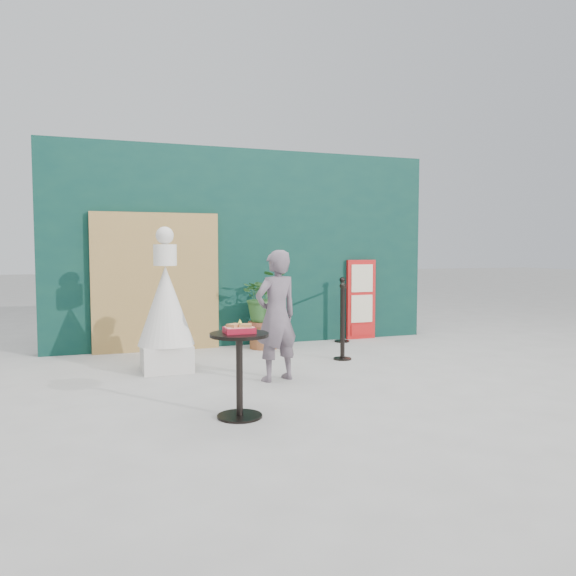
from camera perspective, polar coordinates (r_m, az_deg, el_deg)
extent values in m
plane|color=#ADAAA5|center=(5.97, 3.92, -10.39)|extent=(60.00, 60.00, 0.00)
cube|color=#0A2D29|center=(8.76, -4.28, 4.11)|extent=(6.00, 0.30, 3.00)
cube|color=tan|center=(8.31, -13.24, 0.57)|extent=(1.80, 0.08, 2.00)
imported|color=slate|center=(6.30, -1.19, -2.82)|extent=(0.61, 0.49, 1.47)
cube|color=red|center=(9.31, 7.41, -1.15)|extent=(0.50, 0.06, 1.30)
cube|color=beige|center=(9.25, 7.53, 0.99)|extent=(0.38, 0.02, 0.45)
cube|color=beige|center=(9.29, 7.50, -2.09)|extent=(0.38, 0.02, 0.45)
cube|color=red|center=(9.34, 7.48, -4.23)|extent=(0.38, 0.02, 0.18)
cube|color=silver|center=(7.05, -12.23, -6.91)|extent=(0.59, 0.59, 0.32)
cone|color=silver|center=(6.95, -12.31, -1.72)|extent=(0.68, 0.68, 0.96)
cylinder|color=white|center=(6.92, -12.39, 3.29)|extent=(0.28, 0.28, 0.26)
sphere|color=silver|center=(6.92, -12.42, 5.24)|extent=(0.21, 0.21, 0.21)
cylinder|color=black|center=(5.09, -4.93, -12.83)|extent=(0.40, 0.40, 0.02)
cylinder|color=black|center=(5.00, -4.95, -8.99)|extent=(0.06, 0.06, 0.72)
cylinder|color=black|center=(4.93, -4.98, -4.75)|extent=(0.52, 0.52, 0.03)
cube|color=#AB1228|center=(4.93, -4.98, -4.29)|extent=(0.26, 0.19, 0.05)
cube|color=red|center=(4.92, -4.98, -3.97)|extent=(0.24, 0.17, 0.00)
cube|color=#CA8849|center=(4.92, -5.47, -3.80)|extent=(0.15, 0.14, 0.02)
cube|color=tan|center=(4.92, -4.36, -3.80)|extent=(0.13, 0.13, 0.02)
cone|color=#FFFA43|center=(4.97, -4.91, -3.51)|extent=(0.06, 0.06, 0.06)
cylinder|color=brown|center=(8.39, -2.49, -4.97)|extent=(0.41, 0.41, 0.34)
cylinder|color=#985531|center=(8.37, -2.50, -3.61)|extent=(0.46, 0.46, 0.06)
imported|color=#2A5A26|center=(8.32, -2.51, -0.83)|extent=(0.68, 0.59, 0.76)
cylinder|color=black|center=(7.62, 5.54, -7.16)|extent=(0.24, 0.24, 0.02)
cylinder|color=black|center=(7.54, 5.57, -3.65)|extent=(0.06, 0.06, 0.96)
sphere|color=black|center=(7.49, 5.60, 0.21)|extent=(0.09, 0.09, 0.09)
cylinder|color=black|center=(9.03, 5.49, -5.40)|extent=(0.24, 0.24, 0.02)
cylinder|color=black|center=(8.96, 5.51, -2.43)|extent=(0.06, 0.06, 0.96)
sphere|color=black|center=(8.92, 5.54, 0.83)|extent=(0.09, 0.09, 0.09)
cylinder|color=white|center=(8.21, 5.56, -0.22)|extent=(0.63, 1.31, 0.03)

